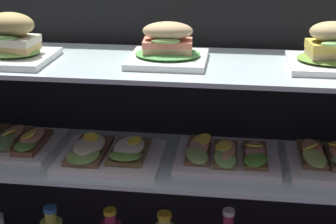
% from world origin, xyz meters
% --- Properties ---
extents(case_frame, '(1.43, 0.40, 0.98)m').
position_xyz_m(case_frame, '(0.00, 0.11, 0.53)').
color(case_frame, black).
rests_on(case_frame, ground).
extents(riser_lower_tier, '(1.36, 0.33, 0.38)m').
position_xyz_m(riser_lower_tier, '(0.00, 0.00, 0.22)').
color(riser_lower_tier, silver).
rests_on(riser_lower_tier, case_base_deck).
extents(shelf_lower_glass, '(1.37, 0.35, 0.01)m').
position_xyz_m(shelf_lower_glass, '(0.00, 0.00, 0.42)').
color(shelf_lower_glass, silver).
rests_on(shelf_lower_glass, riser_lower_tier).
extents(riser_upper_tier, '(1.36, 0.33, 0.27)m').
position_xyz_m(riser_upper_tier, '(0.00, 0.00, 0.56)').
color(riser_upper_tier, silver).
rests_on(riser_upper_tier, shelf_lower_glass).
extents(shelf_upper_glass, '(1.37, 0.35, 0.01)m').
position_xyz_m(shelf_upper_glass, '(0.00, 0.00, 0.69)').
color(shelf_upper_glass, silver).
rests_on(shelf_upper_glass, riser_upper_tier).
extents(plated_roll_sandwich_far_right, '(0.20, 0.20, 0.13)m').
position_xyz_m(plated_roll_sandwich_far_right, '(-0.40, -0.05, 0.75)').
color(plated_roll_sandwich_far_right, white).
rests_on(plated_roll_sandwich_far_right, shelf_upper_glass).
extents(plated_roll_sandwich_mid_right, '(0.20, 0.20, 0.11)m').
position_xyz_m(plated_roll_sandwich_mid_right, '(-0.00, -0.01, 0.74)').
color(plated_roll_sandwich_mid_right, white).
rests_on(plated_roll_sandwich_mid_right, shelf_upper_glass).
extents(plated_roll_sandwich_center, '(0.20, 0.20, 0.11)m').
position_xyz_m(plated_roll_sandwich_center, '(0.41, -0.00, 0.74)').
color(plated_roll_sandwich_center, white).
rests_on(plated_roll_sandwich_center, shelf_upper_glass).
extents(open_sandwich_tray_mid_left, '(0.28, 0.24, 0.06)m').
position_xyz_m(open_sandwich_tray_mid_left, '(-0.47, 0.02, 0.44)').
color(open_sandwich_tray_mid_left, white).
rests_on(open_sandwich_tray_mid_left, shelf_lower_glass).
extents(open_sandwich_tray_near_left_corner, '(0.28, 0.24, 0.06)m').
position_xyz_m(open_sandwich_tray_near_left_corner, '(-0.16, -0.03, 0.44)').
color(open_sandwich_tray_near_left_corner, white).
rests_on(open_sandwich_tray_near_left_corner, shelf_lower_glass).
extents(open_sandwich_tray_center, '(0.28, 0.24, 0.06)m').
position_xyz_m(open_sandwich_tray_center, '(0.16, 0.01, 0.44)').
color(open_sandwich_tray_center, white).
rests_on(open_sandwich_tray_center, shelf_lower_glass).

